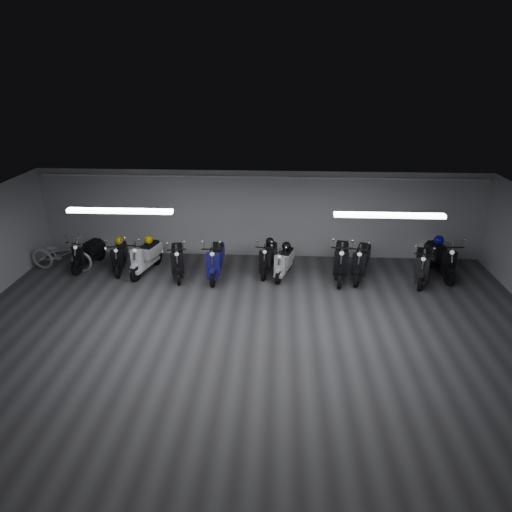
# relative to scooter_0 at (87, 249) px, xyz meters

# --- Properties ---
(floor) EXTENTS (14.00, 10.00, 0.01)m
(floor) POSITION_rel_scooter_0_xyz_m (5.22, -3.78, -0.62)
(floor) COLOR #39393C
(floor) RESTS_ON ground
(ceiling) EXTENTS (14.00, 10.00, 0.01)m
(ceiling) POSITION_rel_scooter_0_xyz_m (5.22, -3.78, 2.19)
(ceiling) COLOR gray
(ceiling) RESTS_ON ground
(back_wall) EXTENTS (14.00, 0.01, 2.80)m
(back_wall) POSITION_rel_scooter_0_xyz_m (5.22, 1.22, 0.78)
(back_wall) COLOR #A6A6A8
(back_wall) RESTS_ON ground
(front_wall) EXTENTS (14.00, 0.01, 2.80)m
(front_wall) POSITION_rel_scooter_0_xyz_m (5.22, -8.79, 0.78)
(front_wall) COLOR #A6A6A8
(front_wall) RESTS_ON ground
(fluor_strip_left) EXTENTS (2.40, 0.18, 0.08)m
(fluor_strip_left) POSITION_rel_scooter_0_xyz_m (2.22, -2.78, 2.12)
(fluor_strip_left) COLOR white
(fluor_strip_left) RESTS_ON ceiling
(fluor_strip_right) EXTENTS (2.40, 0.18, 0.08)m
(fluor_strip_right) POSITION_rel_scooter_0_xyz_m (8.22, -2.78, 2.12)
(fluor_strip_right) COLOR white
(fluor_strip_right) RESTS_ON ceiling
(conduit) EXTENTS (13.60, 0.05, 0.05)m
(conduit) POSITION_rel_scooter_0_xyz_m (5.22, 1.14, 2.00)
(conduit) COLOR white
(conduit) RESTS_ON back_wall
(scooter_0) EXTENTS (0.97, 1.74, 1.23)m
(scooter_0) POSITION_rel_scooter_0_xyz_m (0.00, 0.00, 0.00)
(scooter_0) COLOR black
(scooter_0) RESTS_ON floor
(scooter_1) EXTENTS (0.83, 1.70, 1.21)m
(scooter_1) POSITION_rel_scooter_0_xyz_m (1.04, -0.14, -0.01)
(scooter_1) COLOR black
(scooter_1) RESTS_ON floor
(scooter_2) EXTENTS (1.05, 1.90, 1.35)m
(scooter_2) POSITION_rel_scooter_0_xyz_m (1.88, -0.26, 0.06)
(scooter_2) COLOR white
(scooter_2) RESTS_ON floor
(scooter_3) EXTENTS (0.98, 1.88, 1.33)m
(scooter_3) POSITION_rel_scooter_0_xyz_m (2.88, -0.45, 0.05)
(scooter_3) COLOR black
(scooter_3) RESTS_ON floor
(scooter_4) EXTENTS (0.65, 1.89, 1.40)m
(scooter_4) POSITION_rel_scooter_0_xyz_m (4.00, -0.46, 0.08)
(scooter_4) COLOR navy
(scooter_4) RESTS_ON floor
(scooter_5) EXTENTS (0.86, 1.76, 1.26)m
(scooter_5) POSITION_rel_scooter_0_xyz_m (5.52, -0.06, 0.01)
(scooter_5) COLOR black
(scooter_5) RESTS_ON floor
(scooter_6) EXTENTS (0.98, 1.68, 1.19)m
(scooter_6) POSITION_rel_scooter_0_xyz_m (5.99, -0.31, -0.02)
(scooter_6) COLOR silver
(scooter_6) RESTS_ON floor
(scooter_7) EXTENTS (0.96, 2.07, 1.48)m
(scooter_7) POSITION_rel_scooter_0_xyz_m (7.64, -0.33, 0.12)
(scooter_7) COLOR black
(scooter_7) RESTS_ON floor
(scooter_8) EXTENTS (1.17, 1.98, 1.40)m
(scooter_8) POSITION_rel_scooter_0_xyz_m (8.22, -0.29, 0.08)
(scooter_8) COLOR black
(scooter_8) RESTS_ON floor
(scooter_9) EXTENTS (1.10, 1.89, 1.34)m
(scooter_9) POSITION_rel_scooter_0_xyz_m (9.91, -0.45, 0.05)
(scooter_9) COLOR black
(scooter_9) RESTS_ON floor
(bicycle) EXTENTS (1.99, 0.88, 1.25)m
(bicycle) POSITION_rel_scooter_0_xyz_m (-0.71, -0.23, 0.01)
(bicycle) COLOR silver
(bicycle) RESTS_ON floor
(scooter_10) EXTENTS (0.89, 1.97, 1.41)m
(scooter_10) POSITION_rel_scooter_0_xyz_m (10.57, -0.01, 0.09)
(scooter_10) COLOR black
(scooter_10) RESTS_ON floor
(helmet_0) EXTENTS (0.29, 0.29, 0.29)m
(helmet_0) POSITION_rel_scooter_0_xyz_m (10.53, 0.25, 0.40)
(helmet_0) COLOR #0B0B79
(helmet_0) RESTS_ON scooter_10
(helmet_1) EXTENTS (0.24, 0.24, 0.24)m
(helmet_1) POSITION_rel_scooter_0_xyz_m (1.00, 0.09, 0.26)
(helmet_1) COLOR yellow
(helmet_1) RESTS_ON scooter_1
(helmet_2) EXTENTS (0.26, 0.26, 0.26)m
(helmet_2) POSITION_rel_scooter_0_xyz_m (1.94, -0.02, 0.35)
(helmet_2) COLOR #C19A0B
(helmet_2) RESTS_ON scooter_2
(helmet_3) EXTENTS (0.25, 0.25, 0.25)m
(helmet_3) POSITION_rel_scooter_0_xyz_m (5.56, 0.17, 0.29)
(helmet_3) COLOR black
(helmet_3) RESTS_ON scooter_5
(helmet_4) EXTENTS (0.27, 0.27, 0.27)m
(helmet_4) POSITION_rel_scooter_0_xyz_m (6.05, -0.10, 0.26)
(helmet_4) COLOR black
(helmet_4) RESTS_ON scooter_6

